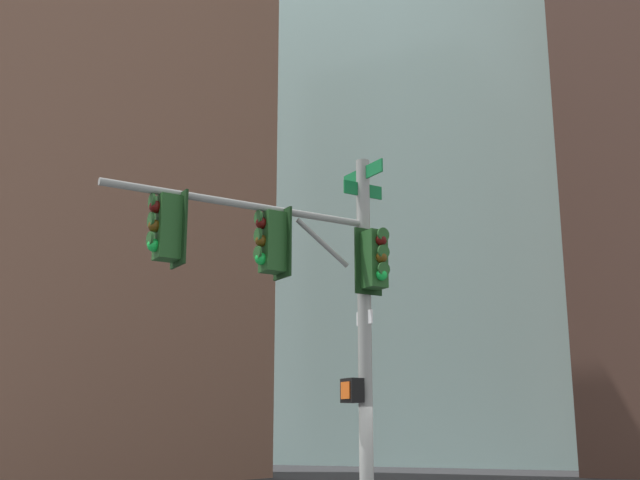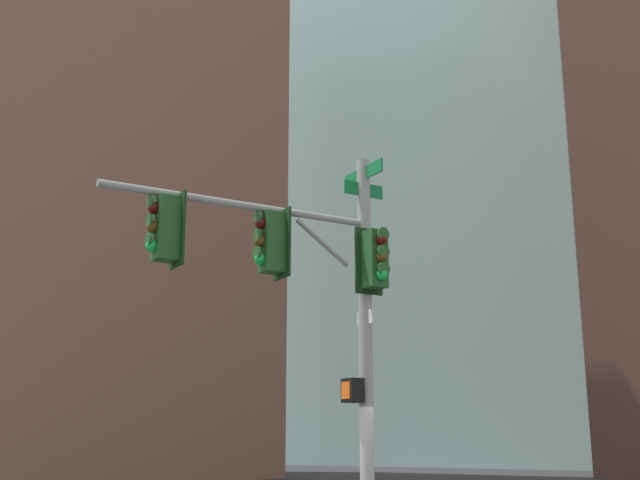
% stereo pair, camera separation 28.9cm
% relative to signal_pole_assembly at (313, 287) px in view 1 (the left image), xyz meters
% --- Properties ---
extents(signal_pole_assembly, '(4.48, 2.98, 6.85)m').
position_rel_signal_pole_assembly_xyz_m(signal_pole_assembly, '(0.00, 0.00, 0.00)').
color(signal_pole_assembly, gray).
rests_on(signal_pole_assembly, ground_plane).
extents(building_brick_nearside, '(20.52, 16.81, 39.21)m').
position_rel_signal_pole_assembly_xyz_m(building_brick_nearside, '(14.26, 24.38, 15.18)').
color(building_brick_nearside, '#845B47').
rests_on(building_brick_nearside, ground_plane).
extents(building_glass_tower, '(29.60, 29.23, 73.52)m').
position_rel_signal_pole_assembly_xyz_m(building_glass_tower, '(55.68, 13.73, 32.34)').
color(building_glass_tower, '#9EC6C1').
rests_on(building_glass_tower, ground_plane).
extents(building_brick_farside, '(17.61, 17.83, 50.37)m').
position_rel_signal_pole_assembly_xyz_m(building_brick_farside, '(51.42, 26.54, 20.76)').
color(building_brick_farside, brown).
rests_on(building_brick_farside, ground_plane).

